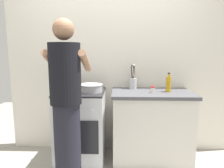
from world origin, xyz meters
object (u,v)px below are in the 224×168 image
stove_range (81,125)px  mixing_bowl (91,88)px  oil_bottle (168,84)px  person (66,107)px  spice_bottle (153,90)px  pot (69,86)px  utensil_crock (133,81)px

stove_range → mixing_bowl: mixing_bowl is taller
mixing_bowl → oil_bottle: size_ratio=1.23×
mixing_bowl → person: person is taller
spice_bottle → oil_bottle: size_ratio=0.34×
stove_range → pot: (-0.14, -0.00, 0.51)m
spice_bottle → person: bearing=-149.7°
oil_bottle → stove_range: bearing=-179.6°
person → utensil_crock: bearing=49.1°
oil_bottle → person: size_ratio=0.14×
stove_range → person: bearing=-92.4°
pot → stove_range: bearing=1.5°
oil_bottle → person: person is taller
stove_range → oil_bottle: oil_bottle is taller
pot → spice_bottle: bearing=-3.0°
utensil_crock → person: (-0.70, -0.81, -0.15)m
mixing_bowl → spice_bottle: (0.75, -0.03, -0.01)m
mixing_bowl → oil_bottle: (0.96, 0.03, 0.05)m
oil_bottle → pot: bearing=-179.5°
spice_bottle → stove_range: bearing=176.3°
stove_range → utensil_crock: utensil_crock is taller
utensil_crock → oil_bottle: 0.47m
stove_range → mixing_bowl: (0.14, -0.03, 0.50)m
person → stove_range: bearing=87.6°
stove_range → utensil_crock: 0.90m
mixing_bowl → spice_bottle: bearing=-2.3°
pot → oil_bottle: 1.24m
oil_bottle → mixing_bowl: bearing=-177.9°
pot → utensil_crock: (0.81, 0.21, 0.04)m
person → pot: bearing=101.0°
oil_bottle → person: 1.28m
pot → person: (0.11, -0.59, -0.10)m
stove_range → person: (-0.03, -0.60, 0.41)m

